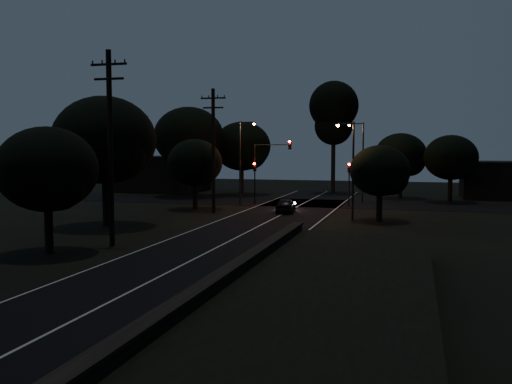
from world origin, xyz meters
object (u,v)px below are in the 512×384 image
Objects in this scene: streetlight_b at (361,156)px; signal_left at (255,175)px; signal_mast at (271,160)px; signal_right at (349,176)px; streetlight_a at (242,157)px; car at (286,205)px; utility_pole_far at (213,148)px; tall_pine at (334,112)px; utility_pole_mid at (110,145)px; streetlight_c at (351,163)px.

signal_left is at bearing -157.95° from streetlight_b.
signal_mast reaches higher than signal_left.
streetlight_a is at bearing -168.66° from signal_right.
car is (-4.62, -6.51, -2.21)m from signal_right.
utility_pole_far reaches higher than signal_mast.
tall_pine is 1.68× the size of streetlight_b.
utility_pole_mid is 1.47× the size of streetlight_c.
utility_pole_mid is 2.68× the size of signal_left.
streetlight_c is (10.43, -9.99, 1.51)m from signal_left.
streetlight_a is (-6.31, -17.00, -5.05)m from tall_pine.
utility_pole_mid is at bearing -111.30° from streetlight_b.
streetlight_a is 1.00× the size of streetlight_b.
utility_pole_far reaches higher than signal_right.
streetlight_c is at bearing -79.07° from tall_pine.
streetlight_a reaches higher than signal_mast.
utility_pole_mid is 1.05× the size of utility_pole_far.
tall_pine is at bearing 111.38° from streetlight_b.
streetlight_c is at bearing -35.69° from streetlight_a.
tall_pine is 1.79× the size of streetlight_c.
utility_pole_mid is 23.04m from streetlight_a.
streetlight_b is at bearing 46.70° from utility_pole_far.
streetlight_c is (11.83, -2.00, -1.13)m from utility_pole_far.
signal_right is at bearing -100.00° from streetlight_b.
car is (-1.02, -21.52, -9.06)m from tall_pine.
streetlight_a is at bearing 88.27° from utility_pole_mid.
signal_mast is at bearing -154.01° from streetlight_b.
streetlight_c is at bearing -43.76° from signal_left.
utility_pole_mid is 40.80m from tall_pine.
streetlight_b is at bearing 92.14° from streetlight_c.
tall_pine is 26.02m from streetlight_c.
streetlight_b is 14.01m from streetlight_c.
utility_pole_mid is 20.08m from car.
streetlight_b is at bearing 80.00° from signal_right.
tall_pine is at bearing -99.26° from car.
signal_left is 2.26m from signal_mast.
utility_pole_far is 13.53m from signal_right.
streetlight_c is at bearing 142.74° from car.
utility_pole_mid is at bearing -91.73° from streetlight_a.
signal_left is 1.00× the size of signal_right.
signal_left is 0.51× the size of streetlight_b.
streetlight_a is at bearing -109.59° from signal_left.
signal_left is 1.12× the size of car.
signal_left is at bearing 86.79° from utility_pole_mid.
tall_pine reaches higher than signal_right.
tall_pine reaches higher than signal_mast.
car is at bearing 149.28° from streetlight_c.
signal_left is 0.66× the size of signal_mast.
utility_pole_far is at bearing -143.00° from signal_right.
utility_pole_far is 0.78× the size of tall_pine.
utility_pole_mid reaches higher than streetlight_a.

